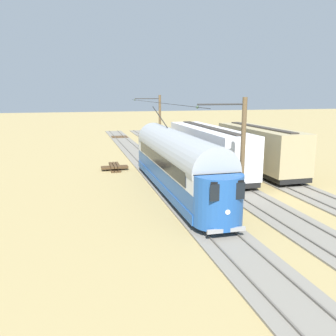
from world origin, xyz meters
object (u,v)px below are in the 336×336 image
(switch_stand, at_px, (248,154))
(coach_adjacent, at_px, (259,148))
(spare_tie_stack, at_px, (115,167))
(track_end_bumper, at_px, (221,153))
(vintage_streetcar, at_px, (176,161))
(catenary_pole_foreground, at_px, (159,123))
(catenary_pole_mid_near, at_px, (241,151))
(boxcar_far_siding, at_px, (208,148))

(switch_stand, bearing_deg, coach_adjacent, 72.18)
(spare_tie_stack, distance_m, track_end_bumper, 12.82)
(spare_tie_stack, xyz_separation_m, track_end_bumper, (-12.14, -4.13, 0.13))
(vintage_streetcar, bearing_deg, switch_stand, -137.91)
(coach_adjacent, bearing_deg, switch_stand, -107.82)
(catenary_pole_foreground, relative_size, catenary_pole_mid_near, 1.00)
(catenary_pole_foreground, relative_size, track_end_bumper, 3.69)
(vintage_streetcar, xyz_separation_m, coach_adjacent, (-8.76, -4.37, -0.10))
(coach_adjacent, distance_m, track_end_bumper, 8.40)
(catenary_pole_foreground, bearing_deg, coach_adjacent, 115.35)
(switch_stand, bearing_deg, vintage_streetcar, 42.09)
(vintage_streetcar, xyz_separation_m, spare_tie_stack, (3.37, -8.45, -1.99))
(switch_stand, bearing_deg, catenary_pole_foreground, -45.12)
(vintage_streetcar, bearing_deg, spare_tie_stack, -68.25)
(vintage_streetcar, xyz_separation_m, switch_stand, (-10.37, -9.37, -1.56))
(vintage_streetcar, relative_size, spare_tie_stack, 7.32)
(boxcar_far_siding, height_order, catenary_pole_mid_near, catenary_pole_mid_near)
(vintage_streetcar, distance_m, track_end_bumper, 15.45)
(coach_adjacent, xyz_separation_m, switch_stand, (-1.61, -5.00, -1.46))
(boxcar_far_siding, bearing_deg, coach_adjacent, 167.80)
(catenary_pole_foreground, xyz_separation_m, switch_stand, (-7.58, 7.61, -2.79))
(coach_adjacent, relative_size, catenary_pole_foreground, 1.71)
(catenary_pole_foreground, bearing_deg, spare_tie_stack, 54.17)
(catenary_pole_foreground, height_order, spare_tie_stack, catenary_pole_foreground)
(boxcar_far_siding, bearing_deg, vintage_streetcar, 50.46)
(catenary_pole_foreground, distance_m, switch_stand, 11.10)
(coach_adjacent, xyz_separation_m, spare_tie_stack, (12.13, -4.08, -1.89))
(catenary_pole_mid_near, xyz_separation_m, track_end_bumper, (-5.98, -16.85, -3.09))
(catenary_pole_mid_near, xyz_separation_m, switch_stand, (-7.58, -13.64, -2.79))
(boxcar_far_siding, relative_size, spare_tie_stack, 5.75)
(spare_tie_stack, bearing_deg, switch_stand, -176.18)
(track_end_bumper, bearing_deg, spare_tie_stack, 18.80)
(vintage_streetcar, height_order, track_end_bumper, vintage_streetcar)
(vintage_streetcar, distance_m, boxcar_far_siding, 6.89)
(boxcar_far_siding, relative_size, track_end_bumper, 7.67)
(catenary_pole_mid_near, distance_m, switch_stand, 15.85)
(coach_adjacent, bearing_deg, spare_tie_stack, -18.59)
(vintage_streetcar, distance_m, catenary_pole_foreground, 17.25)
(coach_adjacent, xyz_separation_m, catenary_pole_foreground, (5.97, -12.61, 1.33))
(boxcar_far_siding, height_order, track_end_bumper, boxcar_far_siding)
(vintage_streetcar, bearing_deg, catenary_pole_mid_near, 123.13)
(catenary_pole_foreground, bearing_deg, switch_stand, 134.88)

